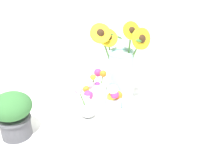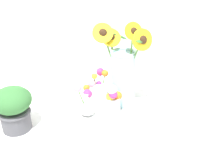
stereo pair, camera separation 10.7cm
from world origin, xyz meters
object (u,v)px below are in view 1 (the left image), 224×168
object	(u,v)px
mason_jar_sunflowers	(121,70)
vase_small_center	(114,100)
serving_tray	(112,113)
vase_bulb_right	(87,104)
vase_small_back	(98,91)
potted_plant	(13,113)

from	to	relation	value
mason_jar_sunflowers	vase_small_center	size ratio (longest dim) A/B	2.47
mason_jar_sunflowers	vase_small_center	distance (m)	0.14
mason_jar_sunflowers	vase_small_center	bearing A→B (deg)	-137.80
serving_tray	mason_jar_sunflowers	xyz separation A→B (m)	(0.07, 0.04, 0.17)
vase_bulb_right	vase_small_center	bearing A→B (deg)	-24.17
vase_small_back	serving_tray	bearing A→B (deg)	-69.80
serving_tray	potted_plant	xyz separation A→B (m)	(-0.39, 0.08, 0.09)
vase_small_center	vase_bulb_right	bearing A→B (deg)	155.83
mason_jar_sunflowers	vase_small_back	xyz separation A→B (m)	(-0.10, 0.03, -0.09)
serving_tray	vase_small_back	world-z (taller)	vase_small_back
serving_tray	vase_bulb_right	size ratio (longest dim) A/B	2.56
vase_bulb_right	potted_plant	bearing A→B (deg)	166.31
potted_plant	vase_small_back	bearing A→B (deg)	-2.18
mason_jar_sunflowers	vase_bulb_right	size ratio (longest dim) A/B	2.36
mason_jar_sunflowers	serving_tray	bearing A→B (deg)	-149.09
vase_bulb_right	potted_plant	size ratio (longest dim) A/B	0.85
vase_small_center	potted_plant	world-z (taller)	potted_plant
vase_bulb_right	potted_plant	distance (m)	0.28
vase_bulb_right	potted_plant	world-z (taller)	potted_plant
serving_tray	potted_plant	size ratio (longest dim) A/B	2.19
vase_small_center	vase_bulb_right	size ratio (longest dim) A/B	0.96
vase_small_center	vase_bulb_right	world-z (taller)	vase_bulb_right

